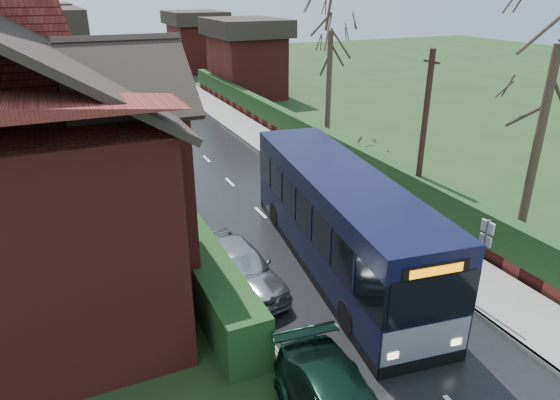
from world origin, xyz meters
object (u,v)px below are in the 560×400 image
bus_stop_sign (483,252)px  telegraph_pole (423,137)px  brick_house (10,147)px  bus (339,221)px  car_silver (238,267)px

bus_stop_sign → telegraph_pole: 6.79m
brick_house → bus: (9.53, -3.82, -2.70)m
brick_house → bus_stop_sign: brick_house is taller
bus → car_silver: (-3.59, 0.04, -0.93)m
bus → bus_stop_sign: size_ratio=3.88×
car_silver → telegraph_pole: 9.25m
telegraph_pole → bus: bearing=-155.5°
bus → telegraph_pole: (5.01, 2.12, 1.77)m
bus → telegraph_pole: telegraph_pole is taller
car_silver → bus: bearing=-6.5°
brick_house → telegraph_pole: brick_house is taller
brick_house → car_silver: brick_house is taller
car_silver → bus_stop_sign: size_ratio=1.50×
brick_house → telegraph_pole: (14.53, -1.69, -0.93)m
bus → car_silver: bearing=-173.1°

